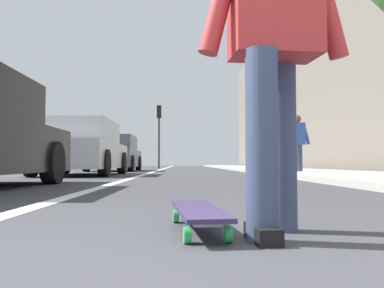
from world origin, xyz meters
The scene contains 10 objects.
ground_plane centered at (10.00, 0.00, 0.00)m, with size 80.00×80.00×0.00m, color #38383D.
lane_stripe_white centered at (20.00, 1.32, 0.00)m, with size 52.00×0.16×0.01m, color silver.
sidewalk_curb centered at (18.00, -3.66, 0.05)m, with size 52.00×3.20×0.10m, color #9E9B93.
building_facade centered at (22.00, -6.28, 4.88)m, with size 40.00×1.20×9.77m, color #686055.
skateboard centered at (1.15, 0.12, 0.09)m, with size 0.86×0.28×0.11m.
skater_person centered at (1.00, -0.22, 0.94)m, with size 0.48×0.72×1.64m.
parked_car_mid centered at (10.50, 2.99, 0.72)m, with size 4.54×2.00×1.49m.
parked_car_far centered at (16.52, 3.10, 0.71)m, with size 4.36×1.95×1.48m.
traffic_light centered at (25.13, 1.72, 2.78)m, with size 0.33×0.28×4.00m.
pedestrian_distant centered at (10.71, -3.06, 0.98)m, with size 0.48×0.75×1.71m.
Camera 1 is at (-0.87, 0.20, 0.33)m, focal length 38.34 mm.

